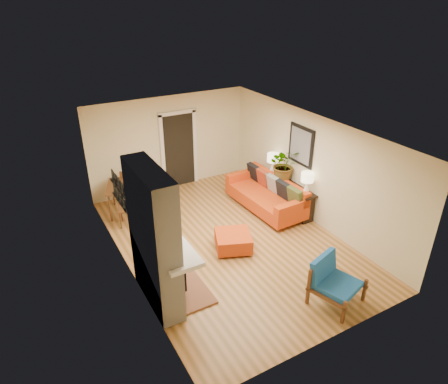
{
  "coord_description": "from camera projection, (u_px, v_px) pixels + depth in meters",
  "views": [
    {
      "loc": [
        -3.77,
        -6.5,
        5.08
      ],
      "look_at": [
        0.0,
        0.2,
        1.15
      ],
      "focal_mm": 32.0,
      "sensor_mm": 36.0,
      "label": 1
    }
  ],
  "objects": [
    {
      "name": "room_shell",
      "position": [
        199.0,
        148.0,
        10.75
      ],
      "size": [
        6.5,
        6.5,
        6.5
      ],
      "color": "tan",
      "rests_on": "ground"
    },
    {
      "name": "fireplace",
      "position": [
        156.0,
        241.0,
        6.79
      ],
      "size": [
        1.09,
        1.68,
        2.6
      ],
      "color": "white",
      "rests_on": "ground"
    },
    {
      "name": "sofa",
      "position": [
        268.0,
        194.0,
        10.18
      ],
      "size": [
        1.07,
        2.31,
        0.9
      ],
      "color": "silver",
      "rests_on": "ground"
    },
    {
      "name": "ottoman",
      "position": [
        233.0,
        240.0,
        8.63
      ],
      "size": [
        0.97,
        0.97,
        0.38
      ],
      "color": "silver",
      "rests_on": "ground"
    },
    {
      "name": "blue_chair",
      "position": [
        332.0,
        279.0,
        7.12
      ],
      "size": [
        1.02,
        1.0,
        0.86
      ],
      "color": "brown",
      "rests_on": "ground"
    },
    {
      "name": "dining_table",
      "position": [
        125.0,
        190.0,
        9.92
      ],
      "size": [
        1.13,
        1.74,
        0.92
      ],
      "color": "brown",
      "rests_on": "ground"
    },
    {
      "name": "console_table",
      "position": [
        288.0,
        188.0,
        10.09
      ],
      "size": [
        0.34,
        1.85,
        0.72
      ],
      "color": "black",
      "rests_on": "ground"
    },
    {
      "name": "lamp_near",
      "position": [
        307.0,
        181.0,
        9.35
      ],
      "size": [
        0.3,
        0.3,
        0.54
      ],
      "color": "white",
      "rests_on": "console_table"
    },
    {
      "name": "lamp_far",
      "position": [
        273.0,
        161.0,
        10.42
      ],
      "size": [
        0.3,
        0.3,
        0.54
      ],
      "color": "white",
      "rests_on": "console_table"
    },
    {
      "name": "houseplant",
      "position": [
        284.0,
        164.0,
        9.98
      ],
      "size": [
        0.96,
        0.9,
        0.86
      ],
      "primitive_type": "imported",
      "rotation": [
        0.0,
        0.0,
        -0.37
      ],
      "color": "#1E5919",
      "rests_on": "console_table"
    }
  ]
}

